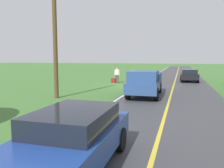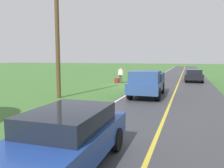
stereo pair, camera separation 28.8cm
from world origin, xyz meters
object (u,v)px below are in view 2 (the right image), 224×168
(utility_pole_roadside, at_px, (57,39))
(hitchhiker_walking, at_px, (121,74))
(pickup_truck_passing, at_px, (147,83))
(sedan_near_oncoming, at_px, (194,75))
(suitcase_carried, at_px, (117,81))
(sedan_ahead_same_lane, at_px, (66,137))

(utility_pole_roadside, bearing_deg, hitchhiker_walking, -97.44)
(utility_pole_roadside, bearing_deg, pickup_truck_passing, -155.76)
(pickup_truck_passing, height_order, sedan_near_oncoming, pickup_truck_passing)
(hitchhiker_walking, distance_m, utility_pole_roadside, 10.68)
(hitchhiker_walking, relative_size, suitcase_carried, 3.42)
(hitchhiker_walking, height_order, sedan_ahead_same_lane, hitchhiker_walking)
(hitchhiker_walking, relative_size, sedan_ahead_same_lane, 0.39)
(hitchhiker_walking, height_order, pickup_truck_passing, pickup_truck_passing)
(hitchhiker_walking, distance_m, sedan_near_oncoming, 8.53)
(sedan_ahead_same_lane, bearing_deg, sedan_near_oncoming, -98.32)
(pickup_truck_passing, bearing_deg, sedan_near_oncoming, -105.63)
(suitcase_carried, height_order, sedan_ahead_same_lane, sedan_ahead_same_lane)
(sedan_ahead_same_lane, relative_size, sedan_near_oncoming, 1.00)
(sedan_near_oncoming, relative_size, utility_pole_roadside, 0.57)
(suitcase_carried, distance_m, utility_pole_roadside, 10.80)
(suitcase_carried, relative_size, sedan_near_oncoming, 0.11)
(suitcase_carried, relative_size, pickup_truck_passing, 0.09)
(suitcase_carried, xyz_separation_m, pickup_truck_passing, (-4.59, 7.65, 0.71))
(sedan_ahead_same_lane, bearing_deg, pickup_truck_passing, -90.13)
(pickup_truck_passing, relative_size, utility_pole_roadside, 0.70)
(hitchhiker_walking, relative_size, sedan_near_oncoming, 0.39)
(pickup_truck_passing, bearing_deg, utility_pole_roadside, 24.24)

